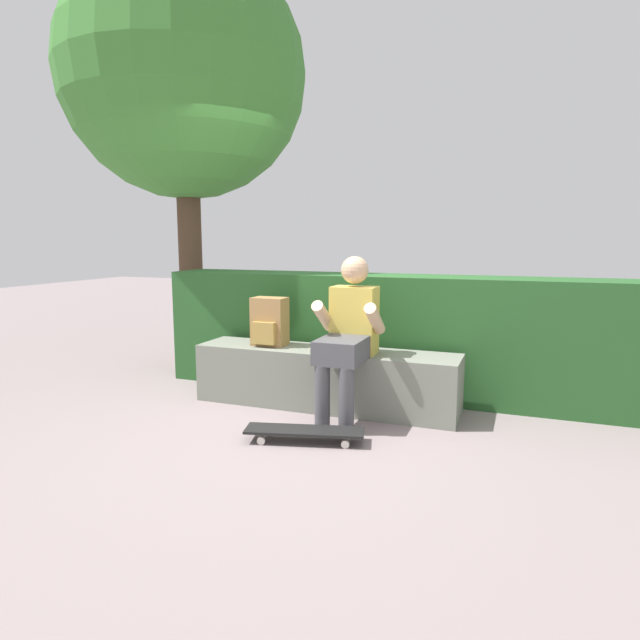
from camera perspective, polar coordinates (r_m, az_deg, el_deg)
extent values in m
plane|color=gray|center=(4.15, -1.50, -10.61)|extent=(24.00, 24.00, 0.00)
cube|color=slate|center=(4.45, 0.54, -6.07)|extent=(2.14, 0.46, 0.47)
cube|color=gold|center=(4.20, 3.60, -0.03)|extent=(0.34, 0.22, 0.52)
sphere|color=#D8AD84|center=(4.16, 3.65, 5.22)|extent=(0.21, 0.21, 0.21)
cube|color=#4C4C51|center=(3.94, 2.24, -3.17)|extent=(0.32, 0.40, 0.17)
cylinder|color=#4C4C51|center=(3.91, 0.24, -8.13)|extent=(0.11, 0.11, 0.47)
cylinder|color=#4C4C51|center=(3.86, 2.77, -8.39)|extent=(0.11, 0.11, 0.47)
cylinder|color=#D8AD84|center=(4.13, 0.38, 0.40)|extent=(0.09, 0.33, 0.27)
cylinder|color=#D8AD84|center=(4.01, 5.74, 0.11)|extent=(0.09, 0.33, 0.27)
cube|color=black|center=(3.74, -1.63, -11.44)|extent=(0.82, 0.39, 0.02)
cylinder|color=silver|center=(3.80, 2.81, -11.98)|extent=(0.06, 0.04, 0.05)
cylinder|color=silver|center=(3.66, 2.65, -12.80)|extent=(0.06, 0.04, 0.05)
cylinder|color=silver|center=(3.88, -5.65, -11.60)|extent=(0.06, 0.04, 0.05)
cylinder|color=silver|center=(3.74, -6.15, -12.38)|extent=(0.06, 0.04, 0.05)
cube|color=#A37A47|center=(4.55, -5.26, -0.15)|extent=(0.28, 0.18, 0.40)
cube|color=#AF8A41|center=(4.46, -5.90, -1.37)|extent=(0.20, 0.05, 0.18)
cube|color=#265626|center=(4.81, 8.28, -1.59)|extent=(4.30, 0.54, 1.04)
cylinder|color=#473323|center=(6.13, -13.40, 7.72)|extent=(0.25, 0.25, 2.59)
sphere|color=#3D7F33|center=(6.35, -13.99, 23.58)|extent=(2.53, 2.53, 2.53)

